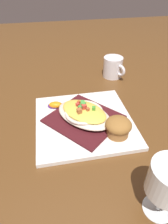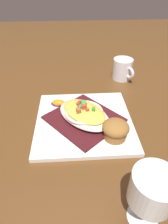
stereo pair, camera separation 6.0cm
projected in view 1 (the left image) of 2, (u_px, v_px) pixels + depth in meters
ground_plane at (84, 123)px, 0.63m from camera, size 2.60×2.60×0.00m
square_plate at (84, 121)px, 0.62m from camera, size 0.30×0.30×0.01m
folded_napkin at (84, 119)px, 0.62m from camera, size 0.27×0.27×0.01m
gratin_dish at (84, 113)px, 0.60m from camera, size 0.22×0.21×0.05m
muffin at (118, 127)px, 0.55m from camera, size 0.07×0.07×0.06m
orange_garnish at (55, 105)px, 0.67m from camera, size 0.05×0.05×0.02m
coffee_mug at (113, 68)px, 0.85m from camera, size 0.11×0.08×0.09m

